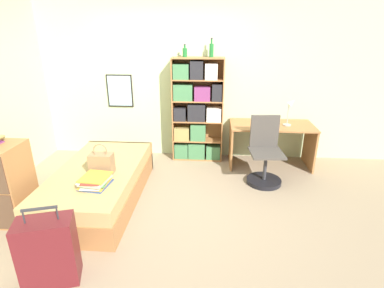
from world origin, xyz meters
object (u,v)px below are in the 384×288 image
bottle_brown (211,50)px  desk_chair (265,162)px  book_stack_on_bed (95,181)px  handbag (102,163)px  desk (271,136)px  desk_lamp (291,107)px  bed (100,184)px  bookcase (196,112)px  suitcase (48,252)px  bottle_green (185,52)px

bottle_brown → desk_chair: (0.82, -0.83, -1.52)m
book_stack_on_bed → desk_chair: bearing=28.0°
handbag → book_stack_on_bed: 0.33m
desk → desk_lamp: size_ratio=2.96×
desk_lamp → desk: bearing=174.1°
bed → book_stack_on_bed: 0.56m
bookcase → bottle_brown: (0.23, 0.04, 1.00)m
suitcase → desk_chair: bearing=43.5°
handbag → desk: size_ratio=0.30×
suitcase → desk_lamp: (2.60, 2.64, 0.68)m
handbag → bottle_brown: 2.43m
bed → desk: bearing=27.6°
bed → desk_lamp: desk_lamp is taller
suitcase → bottle_green: 3.36m
bottle_green → desk_lamp: (1.67, -0.23, -0.79)m
handbag → desk_chair: bearing=20.7°
suitcase → desk_lamp: desk_lamp is taller
bookcase → suitcase: bearing=-111.5°
handbag → desk: (2.30, 1.41, -0.09)m
handbag → bookcase: (1.07, 1.59, 0.24)m
desk → desk_chair: (-0.18, -0.61, -0.19)m
bottle_green → desk: (1.42, -0.20, -1.29)m
bottle_brown → desk_chair: 1.92m
handbag → bookcase: bookcase is taller
bed → handbag: (0.12, -0.14, 0.37)m
bed → suitcase: size_ratio=2.60×
bed → desk_chair: bearing=16.4°
book_stack_on_bed → bookcase: bookcase is taller
bed → desk: desk is taller
handbag → desk: handbag is taller
book_stack_on_bed → suitcase: suitcase is taller
bookcase → desk_lamp: bookcase is taller
desk_lamp → desk_chair: 1.00m
handbag → bookcase: bearing=56.0°
desk → desk_lamp: (0.25, -0.03, 0.50)m
book_stack_on_bed → suitcase: bearing=-94.6°
bottle_green → handbag: bearing=-118.8°
suitcase → bottle_green: bearing=72.0°
suitcase → desk: suitcase is taller
handbag → suitcase: handbag is taller
desk_chair → desk_lamp: bearing=53.3°
desk_lamp → desk_chair: desk_lamp is taller
bookcase → desk_lamp: size_ratio=3.85×
book_stack_on_bed → handbag: bearing=95.0°
suitcase → bottle_brown: (1.35, 2.89, 1.51)m
bottle_brown → desk_lamp: bearing=-11.4°
bookcase → desk_lamp: bearing=-8.2°
bottle_brown → desk: 1.68m
book_stack_on_bed → bottle_brown: bottle_brown is taller
book_stack_on_bed → bottle_green: bottle_green is taller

